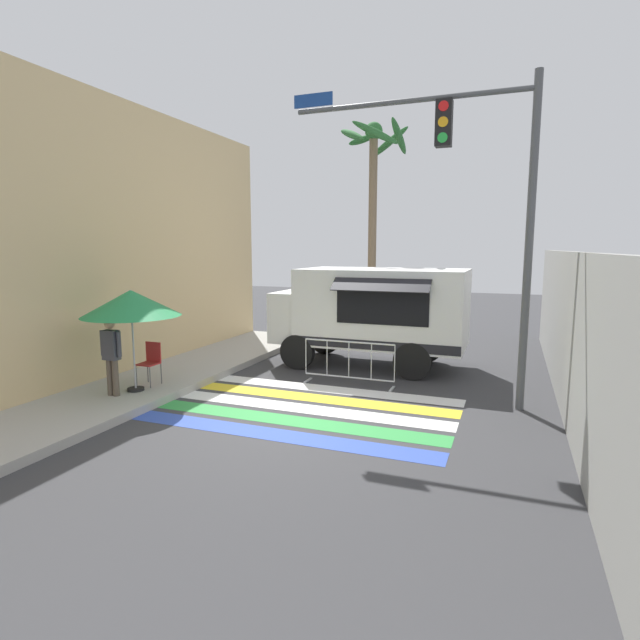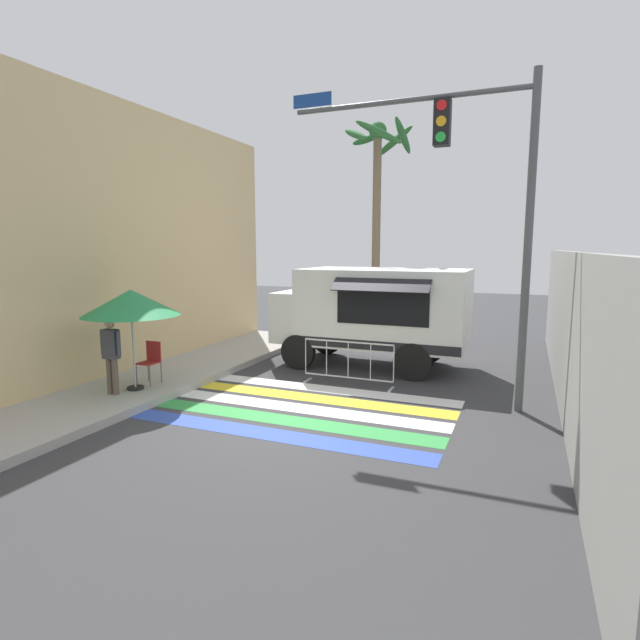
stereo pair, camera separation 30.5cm
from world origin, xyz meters
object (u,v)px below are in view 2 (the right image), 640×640
Objects in this scene: food_truck at (370,310)px; patio_umbrella at (131,303)px; traffic_signal_pole at (477,183)px; palm_tree at (378,184)px; barricade_front at (348,363)px; vendor_person at (111,351)px; folding_chair at (151,358)px.

food_truck is 6.24m from patio_umbrella.
palm_tree reaches higher than traffic_signal_pole.
patio_umbrella is at bearing -146.39° from barricade_front.
traffic_signal_pole reaches higher than food_truck.
traffic_signal_pole is at bearing 8.91° from vendor_person.
folding_chair is at bearing -166.57° from traffic_signal_pole.
folding_chair is 1.09m from vendor_person.
folding_chair is 0.59× the size of vendor_person.
palm_tree is at bearing 90.22° from folding_chair.
patio_umbrella is at bearing -129.17° from food_truck.
vendor_person reaches higher than barricade_front.
palm_tree reaches higher than barricade_front.
patio_umbrella is (-3.93, -4.82, 0.52)m from food_truck.
palm_tree reaches higher than folding_chair.
palm_tree is at bearing 103.52° from food_truck.
traffic_signal_pole reaches higher than vendor_person.
food_truck is 5.52m from palm_tree.
folding_chair is (-0.02, 0.56, -1.34)m from patio_umbrella.
vendor_person is at bearing -159.30° from traffic_signal_pole.
food_truck is 4.94m from traffic_signal_pole.
barricade_front is (0.12, -2.13, -1.05)m from food_truck.
folding_chair is 0.13× the size of palm_tree.
vendor_person is (-7.07, -2.67, -3.44)m from traffic_signal_pole.
traffic_signal_pole reaches higher than patio_umbrella.
barricade_front is at bearing -80.07° from palm_tree.
traffic_signal_pole is 7.59m from palm_tree.
vendor_person is at bearing -127.88° from food_truck.
palm_tree reaches higher than patio_umbrella.
palm_tree is at bearing 121.03° from traffic_signal_pole.
folding_chair is at bearing -110.45° from palm_tree.
palm_tree reaches higher than vendor_person.
folding_chair reaches higher than barricade_front.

